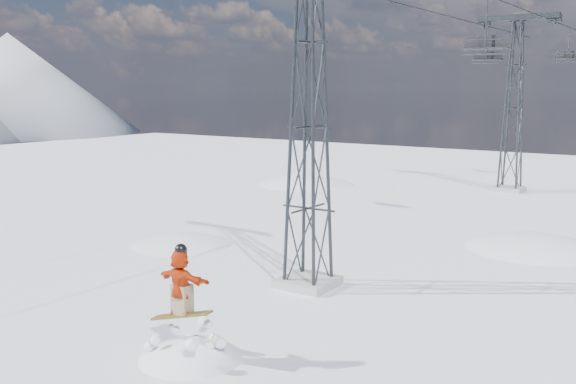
% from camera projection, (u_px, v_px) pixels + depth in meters
% --- Properties ---
extents(ground, '(120.00, 120.00, 0.00)m').
position_uv_depth(ground, '(111.00, 361.00, 16.08)').
color(ground, white).
rests_on(ground, ground).
extents(snow_terrain, '(39.00, 37.00, 22.00)m').
position_uv_depth(snow_terrain, '(348.00, 370.00, 37.62)').
color(snow_terrain, white).
rests_on(snow_terrain, ground).
extents(lift_tower_near, '(5.20, 1.80, 11.43)m').
position_uv_depth(lift_tower_near, '(309.00, 128.00, 21.30)').
color(lift_tower_near, '#999999').
rests_on(lift_tower_near, ground).
extents(lift_tower_far, '(5.20, 1.80, 11.43)m').
position_uv_depth(lift_tower_far, '(513.00, 108.00, 41.74)').
color(lift_tower_far, '#999999').
rests_on(lift_tower_far, ground).
extents(haul_cables, '(4.46, 51.00, 0.06)m').
position_uv_depth(haul_cables, '(441.00, 0.00, 29.84)').
color(haul_cables, black).
rests_on(haul_cables, ground).
extents(lift_chair_mid, '(2.10, 0.60, 2.61)m').
position_uv_depth(lift_chair_mid, '(486.00, 44.00, 28.93)').
color(lift_chair_mid, black).
rests_on(lift_chair_mid, ground).
extents(lift_chair_far, '(1.99, 0.57, 2.47)m').
position_uv_depth(lift_chair_far, '(487.00, 57.00, 43.32)').
color(lift_chair_far, black).
rests_on(lift_chair_far, ground).
extents(lift_chair_extra, '(1.90, 0.55, 2.35)m').
position_uv_depth(lift_chair_extra, '(568.00, 56.00, 43.93)').
color(lift_chair_extra, black).
rests_on(lift_chair_extra, ground).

